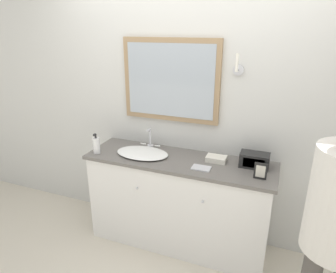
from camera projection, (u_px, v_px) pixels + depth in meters
ground_plane at (168, 258)px, 2.71m from camera, size 14.00×14.00×0.00m
wall_back at (189, 107)px, 2.73m from camera, size 8.00×0.18×2.55m
vanity_counter at (178, 202)px, 2.78m from camera, size 1.67×0.52×0.87m
sink_basin at (143, 152)px, 2.72m from camera, size 0.49×0.36×0.20m
soap_bottle at (96, 145)px, 2.73m from camera, size 0.06×0.06×0.19m
appliance_box at (254, 160)px, 2.47m from camera, size 0.24×0.14×0.12m
picture_frame at (261, 171)px, 2.27m from camera, size 0.10×0.01×0.13m
hand_towel_near_sink at (216, 159)px, 2.58m from camera, size 0.17×0.12×0.04m
metal_tray at (201, 168)px, 2.46m from camera, size 0.15×0.10×0.01m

